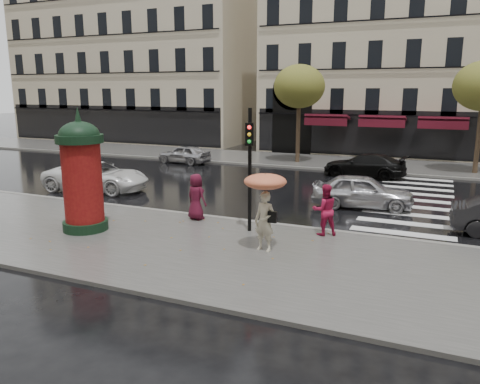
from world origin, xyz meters
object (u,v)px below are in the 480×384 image
at_px(woman_red, 325,210).
at_px(car_white, 97,176).
at_px(traffic_light, 250,158).
at_px(car_far_silver, 184,154).
at_px(morris_column, 82,172).
at_px(woman_umbrella, 265,199).
at_px(man_burgundy, 196,197).
at_px(car_black, 364,165).
at_px(car_silver, 362,191).

height_order(woman_red, car_white, woman_red).
distance_m(traffic_light, car_far_silver, 16.92).
xyz_separation_m(woman_red, traffic_light, (-2.49, -0.66, 1.71)).
bearing_deg(morris_column, woman_umbrella, 3.84).
xyz_separation_m(man_burgundy, car_black, (4.42, 12.28, -0.32)).
distance_m(woman_red, car_far_silver, 17.96).
distance_m(car_white, car_far_silver, 9.51).
distance_m(woman_umbrella, morris_column, 6.64).
relative_size(woman_umbrella, woman_red, 1.41).
bearing_deg(car_black, car_far_silver, -87.23).
relative_size(woman_umbrella, car_white, 0.48).
height_order(traffic_light, car_silver, traffic_light).
xyz_separation_m(woman_umbrella, car_black, (0.76, 14.61, -1.08)).
xyz_separation_m(car_silver, car_black, (-1.05, 7.47, -0.05)).
bearing_deg(woman_red, car_black, -118.01).
height_order(man_burgundy, traffic_light, traffic_light).
distance_m(car_black, car_far_silver, 12.22).
relative_size(traffic_light, car_far_silver, 1.14).
xyz_separation_m(car_white, car_black, (11.79, 9.19, -0.05)).
xyz_separation_m(woman_umbrella, car_silver, (1.81, 7.14, -1.03)).
bearing_deg(woman_red, car_far_silver, -75.24).
height_order(woman_umbrella, woman_red, woman_umbrella).
distance_m(woman_umbrella, woman_red, 2.76).
relative_size(woman_umbrella, traffic_light, 0.58).
height_order(man_burgundy, car_silver, man_burgundy).
distance_m(woman_red, man_burgundy, 4.97).
relative_size(morris_column, car_white, 0.82).
height_order(woman_umbrella, car_far_silver, woman_umbrella).
bearing_deg(traffic_light, car_far_silver, 127.72).
relative_size(car_white, car_far_silver, 1.39).
bearing_deg(car_black, morris_column, -21.84).
bearing_deg(man_burgundy, car_silver, -121.43).
height_order(traffic_light, car_white, traffic_light).
height_order(car_silver, car_far_silver, car_silver).
xyz_separation_m(traffic_light, car_white, (-9.84, 3.77, -1.98)).
relative_size(woman_red, traffic_light, 0.41).
distance_m(woman_umbrella, car_white, 12.33).
bearing_deg(car_white, car_far_silver, -5.10).
bearing_deg(car_white, car_black, -59.75).
bearing_deg(traffic_light, woman_umbrella, -54.36).
xyz_separation_m(woman_umbrella, car_far_silver, (-11.45, 14.93, -1.12)).
distance_m(woman_umbrella, car_silver, 7.44).
xyz_separation_m(man_burgundy, car_far_silver, (-7.80, 12.60, -0.36)).
height_order(man_burgundy, car_white, man_burgundy).
height_order(morris_column, car_far_silver, morris_column).
bearing_deg(morris_column, car_black, 63.89).
relative_size(man_burgundy, car_far_silver, 0.47).
bearing_deg(morris_column, traffic_light, 21.06).
height_order(woman_red, car_black, woman_red).
distance_m(morris_column, car_black, 16.83).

